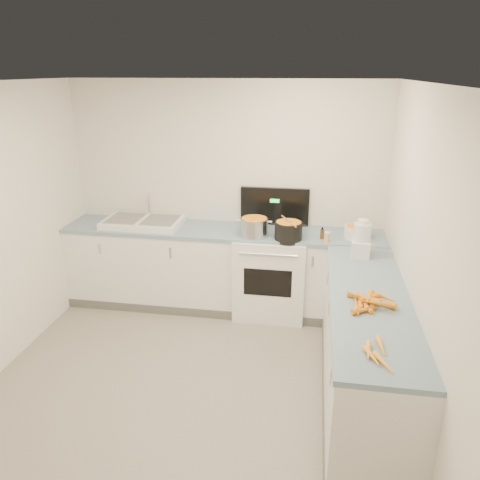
% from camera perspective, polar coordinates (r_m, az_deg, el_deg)
% --- Properties ---
extents(floor, '(3.50, 4.00, 0.00)m').
position_cam_1_polar(floor, '(4.12, -6.98, -19.04)').
color(floor, gray).
rests_on(floor, ground).
extents(ceiling, '(3.50, 4.00, 0.00)m').
position_cam_1_polar(ceiling, '(3.20, -8.95, 18.30)').
color(ceiling, silver).
rests_on(ceiling, ground).
extents(wall_back, '(3.50, 0.00, 2.50)m').
position_cam_1_polar(wall_back, '(5.31, -1.64, 5.51)').
color(wall_back, silver).
rests_on(wall_back, ground).
extents(wall_right, '(0.00, 4.00, 2.50)m').
position_cam_1_polar(wall_right, '(3.42, 21.60, -4.46)').
color(wall_right, silver).
rests_on(wall_right, ground).
extents(counter_back, '(3.50, 0.62, 0.94)m').
position_cam_1_polar(counter_back, '(5.29, -2.17, -3.51)').
color(counter_back, white).
rests_on(counter_back, ground).
extents(counter_right, '(0.62, 2.20, 0.94)m').
position_cam_1_polar(counter_right, '(3.99, 14.99, -12.73)').
color(counter_right, white).
rests_on(counter_right, ground).
extents(stove, '(0.76, 0.65, 1.36)m').
position_cam_1_polar(stove, '(5.20, 3.77, -3.92)').
color(stove, white).
rests_on(stove, ground).
extents(sink, '(0.86, 0.52, 0.31)m').
position_cam_1_polar(sink, '(5.35, -11.73, 2.17)').
color(sink, white).
rests_on(sink, counter_back).
extents(steel_pot, '(0.35, 0.35, 0.21)m').
position_cam_1_polar(steel_pot, '(4.89, 1.74, 1.47)').
color(steel_pot, silver).
rests_on(steel_pot, stove).
extents(black_pot, '(0.33, 0.33, 0.20)m').
position_cam_1_polar(black_pot, '(4.82, 5.92, 1.04)').
color(black_pot, black).
rests_on(black_pot, stove).
extents(wooden_spoon, '(0.18, 0.36, 0.02)m').
position_cam_1_polar(wooden_spoon, '(4.79, 5.97, 2.30)').
color(wooden_spoon, '#AD7A47').
rests_on(wooden_spoon, black_pot).
extents(mixing_bowl, '(0.31, 0.31, 0.12)m').
position_cam_1_polar(mixing_bowl, '(4.99, 14.11, 0.95)').
color(mixing_bowl, white).
rests_on(mixing_bowl, counter_back).
extents(extract_bottle, '(0.04, 0.04, 0.10)m').
position_cam_1_polar(extract_bottle, '(4.89, 9.97, 0.72)').
color(extract_bottle, '#593319').
rests_on(extract_bottle, counter_back).
extents(spice_jar, '(0.05, 0.05, 0.09)m').
position_cam_1_polar(spice_jar, '(4.80, 10.56, 0.26)').
color(spice_jar, '#E5B266').
rests_on(spice_jar, counter_back).
extents(food_processor, '(0.19, 0.22, 0.35)m').
position_cam_1_polar(food_processor, '(4.49, 14.58, -0.04)').
color(food_processor, white).
rests_on(food_processor, counter_right).
extents(carrot_pile, '(0.38, 0.34, 0.09)m').
position_cam_1_polar(carrot_pile, '(3.60, 15.31, -7.23)').
color(carrot_pile, orange).
rests_on(carrot_pile, counter_right).
extents(peeled_carrots, '(0.17, 0.37, 0.04)m').
position_cam_1_polar(peeled_carrots, '(3.04, 16.30, -13.17)').
color(peeled_carrots, orange).
rests_on(peeled_carrots, counter_right).
extents(peelings, '(0.24, 0.29, 0.01)m').
position_cam_1_polar(peelings, '(5.40, -13.78, 2.60)').
color(peelings, tan).
rests_on(peelings, sink).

